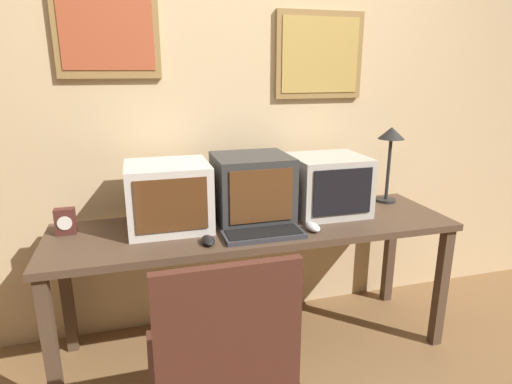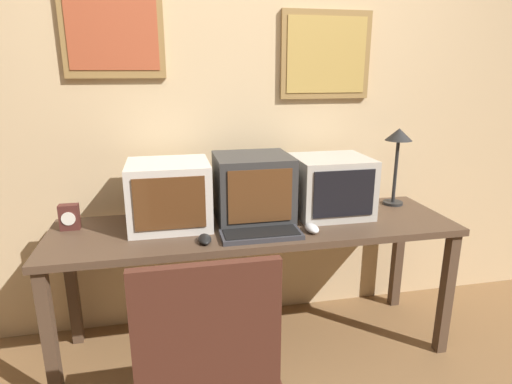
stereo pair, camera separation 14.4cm
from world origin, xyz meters
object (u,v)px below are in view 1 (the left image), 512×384
object	(u,v)px
monitor_left	(169,196)
desk_lamp	(391,143)
mouse_near_keyboard	(313,227)
mouse_far_corner	(208,240)
monitor_right	(328,185)
monitor_center	(253,188)
desk_clock	(65,221)
keyboard_main	(264,234)

from	to	relation	value
monitor_left	desk_lamp	distance (m)	1.33
mouse_near_keyboard	mouse_far_corner	distance (m)	0.54
monitor_right	desk_lamp	xyz separation A→B (m)	(0.44, 0.09, 0.20)
monitor_center	monitor_right	bearing A→B (deg)	0.31
monitor_right	desk_lamp	bearing A→B (deg)	11.38
monitor_left	desk_clock	world-z (taller)	monitor_left
monitor_right	desk_clock	distance (m)	1.38
monitor_right	mouse_far_corner	distance (m)	0.79
keyboard_main	desk_lamp	size ratio (longest dim) A/B	0.86
monitor_right	monitor_center	bearing A→B (deg)	-179.69
monitor_center	desk_lamp	bearing A→B (deg)	5.91
monitor_left	monitor_right	bearing A→B (deg)	0.06
desk_lamp	monitor_left	bearing A→B (deg)	-176.12
mouse_near_keyboard	desk_lamp	xyz separation A→B (m)	(0.63, 0.33, 0.34)
keyboard_main	desk_lamp	distance (m)	1.02
monitor_center	desk_lamp	xyz separation A→B (m)	(0.87, 0.09, 0.18)
mouse_far_corner	keyboard_main	bearing A→B (deg)	2.73
desk_lamp	monitor_center	bearing A→B (deg)	-174.09
monitor_right	keyboard_main	xyz separation A→B (m)	(-0.45, -0.26, -0.15)
keyboard_main	desk_lamp	world-z (taller)	desk_lamp
monitor_center	desk_clock	size ratio (longest dim) A/B	2.98
desk_clock	monitor_center	bearing A→B (deg)	-2.63
monitor_left	keyboard_main	size ratio (longest dim) A/B	1.04
mouse_far_corner	desk_clock	bearing A→B (deg)	154.37
desk_lamp	monitor_right	bearing A→B (deg)	-168.62
monitor_right	keyboard_main	size ratio (longest dim) A/B	1.02
mouse_far_corner	desk_clock	size ratio (longest dim) A/B	0.89
monitor_left	monitor_right	size ratio (longest dim) A/B	1.02
desk_lamp	keyboard_main	bearing A→B (deg)	-158.74
monitor_center	mouse_near_keyboard	distance (m)	0.38
keyboard_main	mouse_far_corner	distance (m)	0.27
monitor_center	mouse_far_corner	distance (m)	0.43
monitor_left	desk_clock	xyz separation A→B (m)	(-0.50, 0.04, -0.10)
monitor_center	keyboard_main	size ratio (longest dim) A/B	0.99
monitor_center	monitor_right	distance (m)	0.44
desk_clock	monitor_right	bearing A→B (deg)	-1.70
monitor_left	monitor_center	size ratio (longest dim) A/B	1.04
monitor_right	mouse_near_keyboard	distance (m)	0.34
desk_clock	keyboard_main	bearing A→B (deg)	-17.93
monitor_right	desk_clock	xyz separation A→B (m)	(-1.37, 0.04, -0.10)
mouse_far_corner	desk_clock	distance (m)	0.72
monitor_right	desk_clock	size ratio (longest dim) A/B	3.05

